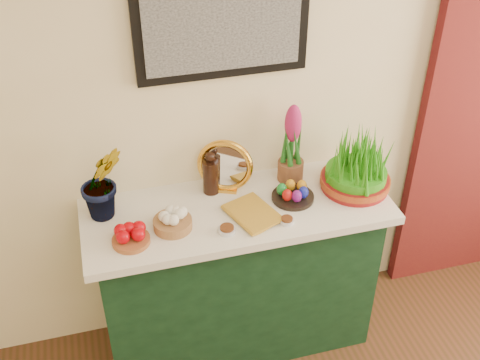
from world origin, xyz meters
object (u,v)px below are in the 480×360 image
at_px(sideboard, 237,279).
at_px(wheatgrass_sabzeh, 357,167).
at_px(mirror, 225,167).
at_px(hyacinth_green, 100,171).
at_px(book, 236,221).

xyz_separation_m(sideboard, wheatgrass_sabzeh, (0.57, -0.01, 0.58)).
bearing_deg(sideboard, mirror, 97.36).
distance_m(hyacinth_green, wheatgrass_sabzeh, 1.16).
height_order(mirror, wheatgrass_sabzeh, wheatgrass_sabzeh).
distance_m(hyacinth_green, mirror, 0.57).
relative_size(book, wheatgrass_sabzeh, 0.73).
bearing_deg(mirror, hyacinth_green, -175.04).
height_order(hyacinth_green, wheatgrass_sabzeh, hyacinth_green).
relative_size(hyacinth_green, book, 1.97).
xyz_separation_m(hyacinth_green, book, (0.54, -0.21, -0.22)).
distance_m(sideboard, mirror, 0.61).
relative_size(sideboard, book, 5.45).
distance_m(sideboard, wheatgrass_sabzeh, 0.82).
xyz_separation_m(hyacinth_green, mirror, (0.55, 0.05, -0.11)).
distance_m(book, wheatgrass_sabzeh, 0.63).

